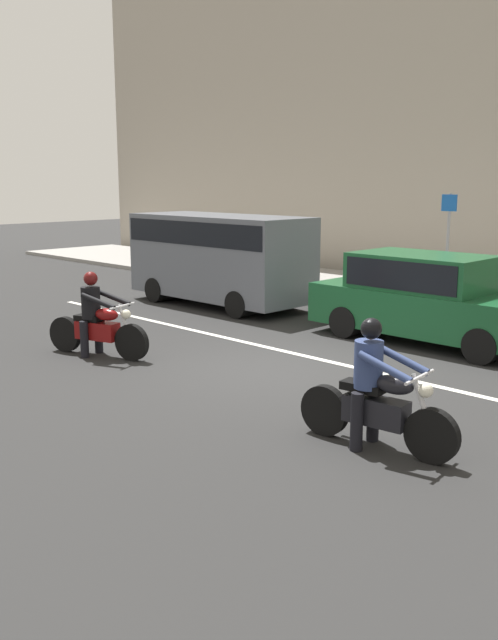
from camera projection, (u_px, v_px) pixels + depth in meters
name	position (u px, v px, depth m)	size (l,w,h in m)	color
ground_plane	(283.00, 368.00, 11.66)	(80.00, 80.00, 0.00)	#252525
sidewalk_slab	(497.00, 305.00, 17.22)	(40.00, 4.40, 0.14)	gray
lane_marking_stripe	(348.00, 366.00, 11.81)	(18.00, 0.14, 0.01)	silver
motorcycle_with_rider_denim_blue	(375.00, 396.00, 8.08)	(2.05, 0.71, 1.57)	black
motorcycle_with_rider_black_leather	(97.00, 322.00, 12.37)	(2.08, 0.91, 1.53)	black
parked_van_slate_gray	(220.00, 253.00, 17.28)	(4.92, 1.96, 2.27)	slate
parked_sedan_forest_green	(427.00, 298.00, 13.38)	(4.70, 1.82, 1.72)	#164C28
street_sign_post	(448.00, 233.00, 18.48)	(0.44, 0.08, 2.64)	gray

